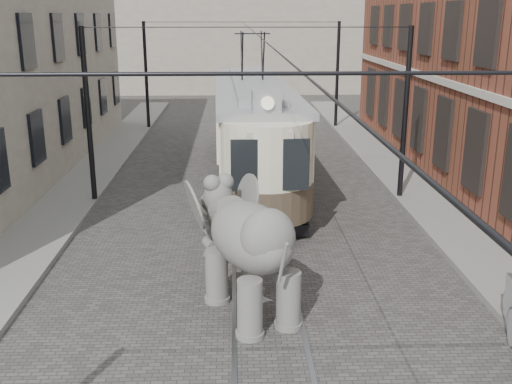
{
  "coord_description": "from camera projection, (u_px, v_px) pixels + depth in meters",
  "views": [
    {
      "loc": [
        -0.67,
        -14.24,
        6.35
      ],
      "look_at": [
        -0.15,
        0.04,
        2.1
      ],
      "focal_mm": 41.98,
      "sensor_mm": 36.0,
      "label": 1
    }
  ],
  "objects": [
    {
      "name": "ground",
      "position": [
        262.0,
        270.0,
        15.47
      ],
      "size": [
        120.0,
        120.0,
        0.0
      ],
      "primitive_type": "plane",
      "color": "#494644"
    },
    {
      "name": "catenary",
      "position": [
        249.0,
        122.0,
        19.4
      ],
      "size": [
        11.0,
        30.2,
        6.0
      ],
      "primitive_type": null,
      "color": "black",
      "rests_on": "ground"
    },
    {
      "name": "distant_block",
      "position": [
        241.0,
        7.0,
        51.79
      ],
      "size": [
        28.0,
        10.0,
        14.0
      ],
      "primitive_type": "cube",
      "color": "gray",
      "rests_on": "ground"
    },
    {
      "name": "elephant",
      "position": [
        251.0,
        255.0,
        12.85
      ],
      "size": [
        4.13,
        5.18,
        2.79
      ],
      "primitive_type": null,
      "rotation": [
        0.0,
        0.0,
        0.41
      ],
      "color": "#65625D",
      "rests_on": "ground"
    },
    {
      "name": "tram_rails",
      "position": [
        262.0,
        270.0,
        15.47
      ],
      "size": [
        1.54,
        80.0,
        0.02
      ],
      "primitive_type": null,
      "color": "slate",
      "rests_on": "ground"
    },
    {
      "name": "sidewalk_left",
      "position": [
        7.0,
        271.0,
        15.22
      ],
      "size": [
        2.0,
        60.0,
        0.15
      ],
      "primitive_type": "cube",
      "color": "slate",
      "rests_on": "ground"
    },
    {
      "name": "sidewalk_right",
      "position": [
        490.0,
        264.0,
        15.66
      ],
      "size": [
        2.0,
        60.0,
        0.15
      ],
      "primitive_type": "cube",
      "color": "slate",
      "rests_on": "ground"
    },
    {
      "name": "tram",
      "position": [
        252.0,
        107.0,
        23.5
      ],
      "size": [
        3.4,
        14.46,
        5.71
      ],
      "primitive_type": null,
      "rotation": [
        0.0,
        0.0,
        0.03
      ],
      "color": "beige",
      "rests_on": "ground"
    }
  ]
}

